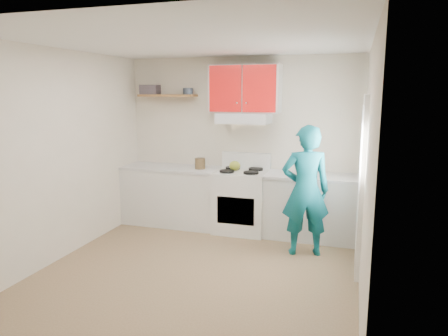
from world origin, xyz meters
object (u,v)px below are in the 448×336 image
(tin, at_px, (188,91))
(kettle, at_px, (235,166))
(crock, at_px, (200,164))
(person, at_px, (306,191))
(stove, at_px, (241,201))

(tin, bearing_deg, kettle, -11.53)
(crock, height_order, person, person)
(kettle, relative_size, crock, 0.91)
(kettle, distance_m, person, 1.31)
(tin, height_order, crock, tin)
(kettle, height_order, crock, crock)
(kettle, height_order, person, person)
(kettle, bearing_deg, person, -45.08)
(stove, xyz_separation_m, tin, (-0.91, 0.19, 1.63))
(kettle, distance_m, crock, 0.54)
(person, bearing_deg, crock, -35.47)
(crock, bearing_deg, person, -20.32)
(tin, relative_size, person, 0.09)
(kettle, bearing_deg, tin, 153.44)
(tin, bearing_deg, person, -22.93)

